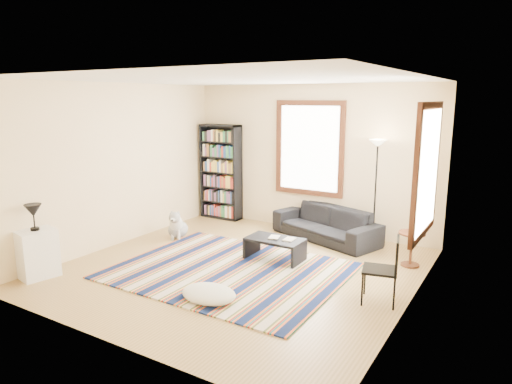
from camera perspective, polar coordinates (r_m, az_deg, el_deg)
The scene contains 21 objects.
floor at distance 7.05m, azimuth -2.13°, elevation -9.90°, with size 5.00×5.00×0.10m, color #A7834C.
ceiling at distance 6.56m, azimuth -2.33°, elevation 14.35°, with size 5.00×5.00×0.10m, color white.
wall_back at distance 8.87m, azimuth 6.88°, elevation 4.20°, with size 5.00×0.10×2.80m, color beige.
wall_front at distance 4.78m, azimuth -19.26°, elevation -2.83°, with size 5.00×0.10×2.80m, color beige.
wall_left at distance 8.32m, azimuth -17.09°, elevation 3.27°, with size 0.10×5.00×2.80m, color beige.
wall_right at distance 5.69m, azimuth 19.76°, elevation -0.61°, with size 0.10×5.00×2.80m, color beige.
window_back at distance 8.78m, azimuth 6.69°, elevation 5.44°, with size 1.20×0.06×1.60m, color white.
window_right at distance 6.45m, azimuth 20.63°, elevation 2.51°, with size 0.06×1.20×1.60m, color white.
rug at distance 6.93m, azimuth -3.36°, elevation -9.77°, with size 3.30×2.64×0.02m, color #0C1940.
sofa at distance 8.43m, azimuth 8.70°, elevation -3.91°, with size 2.03×0.79×0.59m, color black.
bookshelf at distance 9.71m, azimuth -4.41°, elevation 2.51°, with size 0.90×0.30×2.00m, color black.
coffee_table at distance 7.32m, azimuth 2.37°, elevation -7.16°, with size 0.90×0.50×0.36m, color black.
book_a at distance 7.31m, azimuth 1.69°, elevation -5.62°, with size 0.21×0.16×0.02m, color beige.
book_b at distance 7.24m, azimuth 3.62°, elevation -5.83°, with size 0.22×0.16×0.02m, color beige.
floor_cushion at distance 5.99m, azimuth -5.91°, elevation -12.53°, with size 0.75×0.56×0.19m, color beige.
floor_lamp at distance 8.10m, azimuth 14.68°, elevation -0.19°, with size 0.30×0.30×1.86m, color black, non-canonical shape.
side_table at distance 7.43m, azimuth 18.80°, elevation -6.77°, with size 0.40×0.40×0.54m, color #481D12.
folding_chair at distance 6.00m, azimuth 15.22°, elevation -9.38°, with size 0.42×0.40×0.86m, color black.
white_cabinet at distance 7.31m, azimuth -25.65°, elevation -6.97°, with size 0.38×0.50×0.70m, color white.
table_lamp at distance 7.17m, azimuth -26.03°, elevation -2.87°, with size 0.24×0.24×0.38m, color black, non-canonical shape.
dog at distance 8.55m, azimuth -9.75°, elevation -3.94°, with size 0.38×0.53×0.53m, color #ACACAC, non-canonical shape.
Camera 1 is at (3.61, -5.48, 2.55)m, focal length 32.00 mm.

